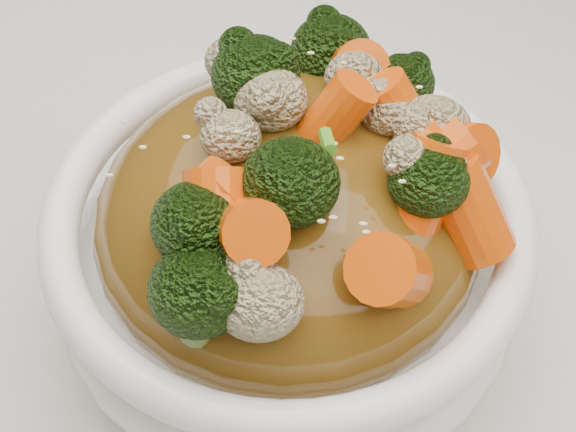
# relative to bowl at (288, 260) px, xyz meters

# --- Properties ---
(tablecloth) EXTENTS (1.20, 0.80, 0.04)m
(tablecloth) POSITION_rel_bowl_xyz_m (0.05, 0.00, -0.06)
(tablecloth) COLOR silver
(tablecloth) RESTS_ON dining_table
(bowl) EXTENTS (0.23, 0.23, 0.08)m
(bowl) POSITION_rel_bowl_xyz_m (0.00, 0.00, 0.00)
(bowl) COLOR white
(bowl) RESTS_ON tablecloth
(sauce_base) EXTENTS (0.18, 0.18, 0.09)m
(sauce_base) POSITION_rel_bowl_xyz_m (-0.00, 0.00, 0.03)
(sauce_base) COLOR #5D3C0F
(sauce_base) RESTS_ON bowl
(carrots) EXTENTS (0.18, 0.18, 0.05)m
(carrots) POSITION_rel_bowl_xyz_m (-0.00, 0.00, 0.09)
(carrots) COLOR #E85207
(carrots) RESTS_ON sauce_base
(broccoli) EXTENTS (0.18, 0.18, 0.04)m
(broccoli) POSITION_rel_bowl_xyz_m (-0.00, 0.00, 0.09)
(broccoli) COLOR black
(broccoli) RESTS_ON sauce_base
(cauliflower) EXTENTS (0.18, 0.18, 0.03)m
(cauliflower) POSITION_rel_bowl_xyz_m (-0.00, 0.00, 0.09)
(cauliflower) COLOR tan
(cauliflower) RESTS_ON sauce_base
(scallions) EXTENTS (0.14, 0.14, 0.02)m
(scallions) POSITION_rel_bowl_xyz_m (0.00, 0.00, 0.09)
(scallions) COLOR #4D9723
(scallions) RESTS_ON sauce_base
(sesame_seeds) EXTENTS (0.17, 0.17, 0.01)m
(sesame_seeds) POSITION_rel_bowl_xyz_m (-0.00, 0.00, 0.09)
(sesame_seeds) COLOR beige
(sesame_seeds) RESTS_ON sauce_base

